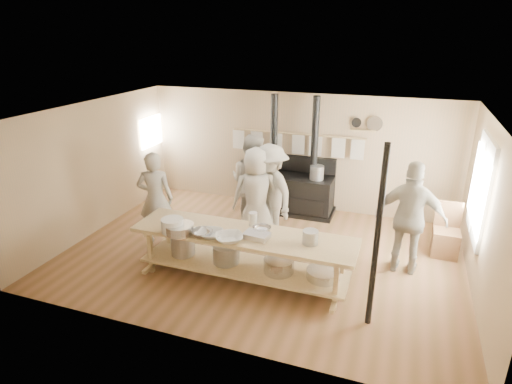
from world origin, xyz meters
TOP-DOWN VIEW (x-y plane):
  - ground at (0.00, 0.00)m, footprint 7.00×7.00m
  - room_shell at (0.00, 0.00)m, footprint 7.00×7.00m
  - window_right at (3.47, 0.60)m, footprint 0.09×1.50m
  - left_opening at (-3.45, 2.00)m, footprint 0.00×0.90m
  - stove at (-0.01, 2.12)m, footprint 1.90×0.75m
  - towel_rail at (0.00, 2.40)m, footprint 3.00×0.04m
  - back_wall_shelf at (1.46, 2.43)m, footprint 0.63×0.14m
  - prep_table at (-0.01, -0.90)m, footprint 3.60×0.90m
  - support_post at (2.05, -1.35)m, footprint 0.08×0.08m
  - cook_far_left at (-2.02, -0.21)m, footprint 0.77×0.64m
  - cook_left at (-0.58, 1.10)m, footprint 1.08×0.92m
  - cook_center at (-0.29, 0.54)m, footprint 1.06×0.90m
  - cook_right at (2.48, 0.28)m, footprint 1.18×0.57m
  - cook_by_window at (-0.08, 0.76)m, footprint 1.38×1.30m
  - chair at (3.15, 1.12)m, footprint 0.46×0.46m
  - bowl_white_a at (-0.43, -1.19)m, footprint 0.45×0.45m
  - bowl_steel_a at (-0.55, -1.23)m, footprint 0.48×0.48m
  - bowl_white_b at (-0.10, -1.23)m, footprint 0.58×0.58m
  - bowl_steel_b at (0.27, -0.77)m, footprint 0.37×0.37m
  - roasting_pan at (0.26, -0.99)m, footprint 0.41×0.30m
  - mixing_bowl_large at (-0.94, -1.23)m, footprint 0.50×0.50m
  - bucket_galv at (1.08, -0.90)m, footprint 0.29×0.29m
  - deep_bowl_enamel at (-1.07, -1.23)m, footprint 0.40×0.40m
  - pitcher at (0.05, -0.57)m, footprint 0.15×0.15m

SIDE VIEW (x-z plane):
  - ground at x=0.00m, z-range 0.00..0.00m
  - chair at x=3.15m, z-range -0.20..0.77m
  - prep_table at x=-0.01m, z-range 0.10..0.95m
  - stove at x=-0.01m, z-range -0.78..1.82m
  - roasting_pan at x=0.26m, z-range 0.85..0.94m
  - bowl_steel_b at x=0.27m, z-range 0.85..0.94m
  - bowl_white_a at x=-0.43m, z-range 0.85..0.95m
  - bowl_white_b at x=-0.10m, z-range 0.85..0.95m
  - bowl_steel_a at x=-0.55m, z-range 0.85..0.96m
  - cook_far_left at x=-2.02m, z-range 0.00..1.81m
  - mixing_bowl_large at x=-0.94m, z-range 0.85..0.99m
  - cook_center at x=-0.29m, z-range 0.00..1.85m
  - cook_by_window at x=-0.08m, z-range 0.00..1.88m
  - bucket_galv at x=1.08m, z-range 0.85..1.07m
  - deep_bowl_enamel at x=-1.07m, z-range 0.85..1.07m
  - pitcher at x=0.05m, z-range 0.85..1.07m
  - cook_right at x=2.48m, z-range 0.00..1.94m
  - cook_left at x=-0.58m, z-range 0.00..1.95m
  - support_post at x=2.05m, z-range 0.00..2.60m
  - window_right at x=3.47m, z-range 0.67..2.33m
  - towel_rail at x=0.00m, z-range 1.32..1.79m
  - left_opening at x=-3.45m, z-range 1.15..2.05m
  - room_shell at x=0.00m, z-range -1.88..5.12m
  - back_wall_shelf at x=1.46m, z-range 1.84..2.17m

